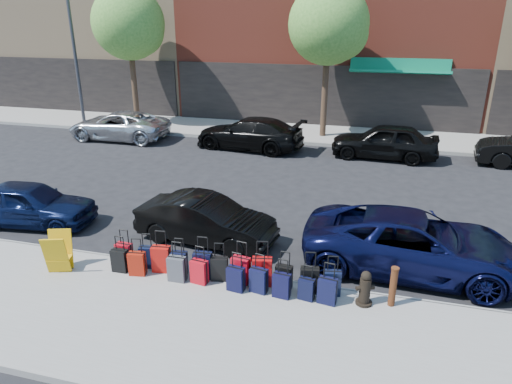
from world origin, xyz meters
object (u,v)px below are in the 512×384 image
(car_near_1, at_px, (206,220))
(display_rack, at_px, (58,253))
(streetlight, at_px, (76,40))
(fire_hydrant, at_px, (365,289))
(car_near_2, at_px, (413,243))
(suitcase_front_5, at_px, (219,269))
(car_far_0, at_px, (119,125))
(car_far_2, at_px, (384,141))
(car_far_1, at_px, (249,133))
(car_near_0, at_px, (29,204))
(tree_center, at_px, (331,26))
(tree_left, at_px, (131,25))
(bollard, at_px, (393,286))

(car_near_1, bearing_deg, display_rack, 140.83)
(streetlight, distance_m, car_near_1, 16.93)
(fire_hydrant, relative_size, car_near_2, 0.15)
(streetlight, distance_m, suitcase_front_5, 19.13)
(streetlight, relative_size, car_near_2, 1.52)
(car_far_0, height_order, car_far_2, car_far_2)
(suitcase_front_5, xyz_separation_m, car_far_1, (-2.53, 11.45, 0.30))
(car_near_0, distance_m, car_far_2, 14.13)
(display_rack, relative_size, car_near_0, 0.25)
(fire_hydrant, xyz_separation_m, car_far_2, (0.31, 11.62, 0.26))
(tree_center, xyz_separation_m, car_far_1, (-3.23, -2.89, -4.67))
(tree_center, distance_m, car_near_2, 13.78)
(car_far_1, bearing_deg, car_near_2, 43.34)
(fire_hydrant, distance_m, car_far_0, 17.19)
(car_far_0, bearing_deg, car_far_2, 89.55)
(car_near_0, height_order, car_far_1, car_far_1)
(tree_left, distance_m, tree_center, 10.50)
(car_near_0, distance_m, car_far_0, 10.18)
(streetlight, relative_size, car_far_1, 1.56)
(suitcase_front_5, distance_m, display_rack, 3.88)
(bollard, distance_m, car_far_2, 11.52)
(fire_hydrant, height_order, car_near_0, car_near_0)
(car_near_0, xyz_separation_m, car_far_0, (-2.82, 9.78, 0.04))
(tree_left, distance_m, display_rack, 16.78)
(car_near_1, relative_size, car_far_0, 0.77)
(car_far_0, bearing_deg, car_near_2, 54.49)
(fire_hydrant, height_order, car_near_2, car_near_2)
(streetlight, height_order, fire_hydrant, streetlight)
(bollard, relative_size, car_far_2, 0.20)
(tree_left, bearing_deg, car_near_2, -41.40)
(bollard, height_order, car_near_1, car_near_1)
(car_near_2, bearing_deg, tree_left, 50.62)
(tree_left, bearing_deg, tree_center, 0.00)
(suitcase_front_5, xyz_separation_m, car_near_1, (-1.10, 2.02, 0.20))
(tree_left, xyz_separation_m, car_far_0, (0.39, -2.84, -4.71))
(tree_center, distance_m, car_near_0, 15.33)
(fire_hydrant, relative_size, car_near_1, 0.20)
(car_near_0, height_order, car_far_0, car_far_0)
(display_rack, relative_size, car_far_2, 0.21)
(streetlight, height_order, display_rack, streetlight)
(tree_center, distance_m, suitcase_front_5, 15.19)
(car_near_2, relative_size, car_far_0, 1.04)
(tree_center, bearing_deg, car_near_2, -73.78)
(car_near_2, bearing_deg, bollard, 167.70)
(tree_left, height_order, car_near_0, tree_left)
(tree_left, xyz_separation_m, suitcase_front_5, (9.79, -14.34, -4.97))
(suitcase_front_5, relative_size, car_near_0, 0.24)
(suitcase_front_5, bearing_deg, car_near_1, 107.76)
(bollard, bearing_deg, streetlight, 140.54)
(car_near_1, xyz_separation_m, car_near_2, (5.42, -0.13, 0.09))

